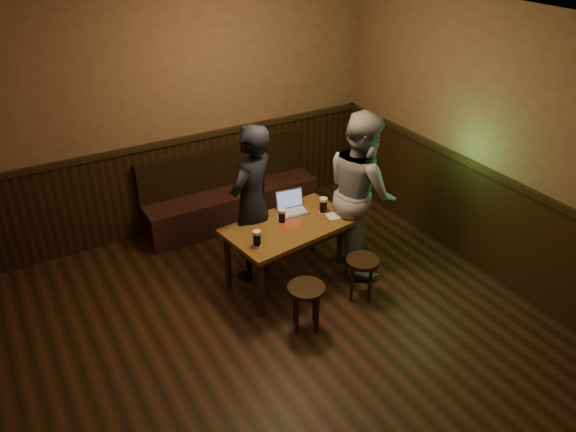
# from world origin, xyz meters

# --- Properties ---
(room) EXTENTS (5.04, 6.04, 2.84)m
(room) POSITION_xyz_m (0.00, 0.22, 1.20)
(room) COLOR black
(room) RESTS_ON ground
(bench) EXTENTS (2.20, 0.50, 0.95)m
(bench) POSITION_xyz_m (0.50, 2.75, 0.31)
(bench) COLOR black
(bench) RESTS_ON ground
(pub_table) EXTENTS (1.39, 0.92, 0.70)m
(pub_table) POSITION_xyz_m (0.50, 1.28, 0.61)
(pub_table) COLOR brown
(pub_table) RESTS_ON ground
(stool_left) EXTENTS (0.45, 0.45, 0.48)m
(stool_left) POSITION_xyz_m (0.26, 0.55, 0.38)
(stool_left) COLOR black
(stool_left) RESTS_ON ground
(stool_right) EXTENTS (0.37, 0.37, 0.46)m
(stool_right) POSITION_xyz_m (1.00, 0.67, 0.37)
(stool_right) COLOR black
(stool_right) RESTS_ON ground
(pint_left) EXTENTS (0.10, 0.10, 0.16)m
(pint_left) POSITION_xyz_m (0.04, 1.10, 0.78)
(pint_left) COLOR #AC2215
(pint_left) RESTS_ON pub_table
(pint_mid) EXTENTS (0.10, 0.10, 0.15)m
(pint_mid) POSITION_xyz_m (0.46, 1.36, 0.77)
(pint_mid) COLOR #AC2215
(pint_mid) RESTS_ON pub_table
(pint_right) EXTENTS (0.11, 0.11, 0.17)m
(pint_right) POSITION_xyz_m (0.94, 1.32, 0.78)
(pint_right) COLOR #AC2215
(pint_right) RESTS_ON pub_table
(laptop) EXTENTS (0.33, 0.28, 0.22)m
(laptop) POSITION_xyz_m (0.67, 1.52, 0.75)
(laptop) COLOR silver
(laptop) RESTS_ON pub_table
(menu) EXTENTS (0.24, 0.18, 0.00)m
(menu) POSITION_xyz_m (1.03, 1.19, 0.70)
(menu) COLOR silver
(menu) RESTS_ON pub_table
(person_suit) EXTENTS (0.74, 0.66, 1.71)m
(person_suit) POSITION_xyz_m (0.24, 1.61, 0.86)
(person_suit) COLOR black
(person_suit) RESTS_ON ground
(person_grey) EXTENTS (0.86, 1.00, 1.78)m
(person_grey) POSITION_xyz_m (1.34, 1.20, 0.89)
(person_grey) COLOR gray
(person_grey) RESTS_ON ground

